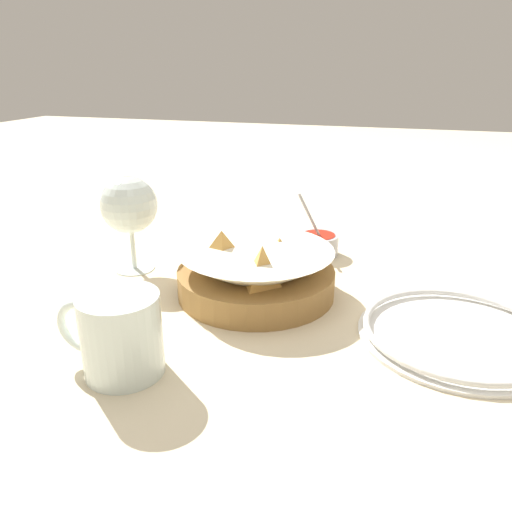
{
  "coord_description": "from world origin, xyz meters",
  "views": [
    {
      "loc": [
        -0.17,
        0.65,
        0.31
      ],
      "look_at": [
        0.03,
        0.03,
        0.06
      ],
      "focal_mm": 35.0,
      "sensor_mm": 36.0,
      "label": 1
    }
  ],
  "objects_px": {
    "sauce_cup": "(318,243)",
    "beer_mug": "(121,337)",
    "food_basket": "(255,273)",
    "side_plate": "(457,333)",
    "wine_glass": "(129,208)"
  },
  "relations": [
    {
      "from": "sauce_cup",
      "to": "beer_mug",
      "type": "distance_m",
      "value": 0.43
    },
    {
      "from": "food_basket",
      "to": "sauce_cup",
      "type": "distance_m",
      "value": 0.19
    },
    {
      "from": "beer_mug",
      "to": "side_plate",
      "type": "xyz_separation_m",
      "value": [
        -0.35,
        -0.18,
        -0.03
      ]
    },
    {
      "from": "beer_mug",
      "to": "side_plate",
      "type": "bearing_deg",
      "value": -153.09
    },
    {
      "from": "sauce_cup",
      "to": "wine_glass",
      "type": "relative_size",
      "value": 0.7
    },
    {
      "from": "food_basket",
      "to": "sauce_cup",
      "type": "bearing_deg",
      "value": -107.37
    },
    {
      "from": "sauce_cup",
      "to": "beer_mug",
      "type": "xyz_separation_m",
      "value": [
        0.14,
        0.41,
        0.02
      ]
    },
    {
      "from": "food_basket",
      "to": "wine_glass",
      "type": "height_order",
      "value": "wine_glass"
    },
    {
      "from": "wine_glass",
      "to": "side_plate",
      "type": "xyz_separation_m",
      "value": [
        -0.48,
        0.08,
        -0.09
      ]
    },
    {
      "from": "sauce_cup",
      "to": "food_basket",
      "type": "bearing_deg",
      "value": 72.63
    },
    {
      "from": "side_plate",
      "to": "sauce_cup",
      "type": "bearing_deg",
      "value": -47.54
    },
    {
      "from": "wine_glass",
      "to": "sauce_cup",
      "type": "bearing_deg",
      "value": -150.51
    },
    {
      "from": "food_basket",
      "to": "wine_glass",
      "type": "bearing_deg",
      "value": -8.1
    },
    {
      "from": "sauce_cup",
      "to": "side_plate",
      "type": "distance_m",
      "value": 0.32
    },
    {
      "from": "sauce_cup",
      "to": "side_plate",
      "type": "xyz_separation_m",
      "value": [
        -0.21,
        0.23,
        -0.01
      ]
    }
  ]
}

